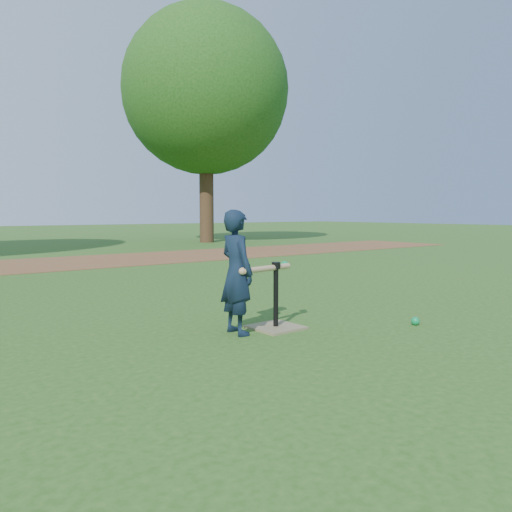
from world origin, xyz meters
TOP-DOWN VIEW (x-y plane):
  - ground at (0.00, 0.00)m, footprint 80.00×80.00m
  - dirt_strip at (0.00, 7.50)m, footprint 24.00×3.00m
  - child at (-0.45, 0.28)m, footprint 0.28×0.41m
  - wiffle_ball_ground at (1.09, -0.48)m, footprint 0.08×0.08m
  - batting_tee at (-0.05, 0.22)m, footprint 0.44×0.44m
  - swing_action at (-0.14, 0.22)m, footprint 0.68×0.23m
  - tree_right at (6.50, 12.00)m, footprint 5.80×5.80m

SIDE VIEW (x-z plane):
  - ground at x=0.00m, z-range 0.00..0.00m
  - dirt_strip at x=0.00m, z-range 0.00..0.01m
  - wiffle_ball_ground at x=1.09m, z-range 0.00..0.08m
  - batting_tee at x=-0.05m, z-range -0.20..0.42m
  - child at x=-0.45m, z-range 0.00..1.09m
  - swing_action at x=-0.14m, z-range 0.53..0.61m
  - tree_right at x=6.50m, z-range 1.19..9.39m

